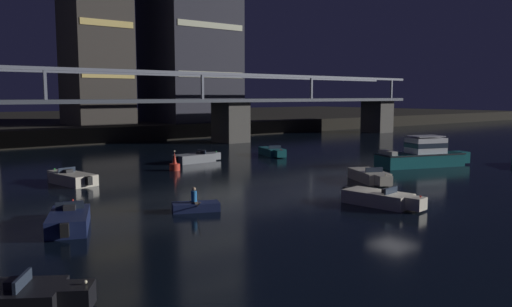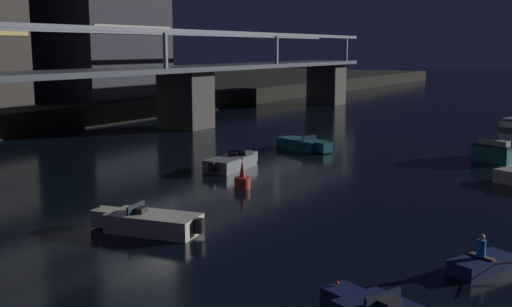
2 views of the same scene
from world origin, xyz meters
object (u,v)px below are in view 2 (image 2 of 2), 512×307
at_px(river_bridge, 56,93).
at_px(channel_buoy, 242,180).
at_px(speedboat_far_left, 304,144).
at_px(speedboat_mid_right, 232,162).
at_px(speedboat_far_center, 149,222).
at_px(dinghy_with_paddler, 482,263).

bearing_deg(river_bridge, channel_buoy, -100.49).
xyz_separation_m(speedboat_far_left, channel_buoy, (-13.70, -3.30, 0.06)).
distance_m(speedboat_mid_right, speedboat_far_center, 14.42).
bearing_deg(dinghy_with_paddler, river_bridge, 73.27).
relative_size(speedboat_far_center, channel_buoy, 2.97).
relative_size(river_bridge, speedboat_far_left, 19.62).
height_order(river_bridge, speedboat_mid_right, river_bridge).
relative_size(speedboat_mid_right, speedboat_far_left, 1.02).
height_order(river_bridge, channel_buoy, river_bridge).
xyz_separation_m(speedboat_far_center, dinghy_with_paddler, (2.64, -13.12, -0.14)).
bearing_deg(speedboat_far_center, river_bridge, 58.14).
bearing_deg(speedboat_mid_right, channel_buoy, -139.95).
bearing_deg(river_bridge, speedboat_far_left, -57.57).
relative_size(speedboat_mid_right, channel_buoy, 2.97).
bearing_deg(channel_buoy, speedboat_far_center, -172.18).
bearing_deg(speedboat_mid_right, river_bridge, 92.92).
distance_m(speedboat_mid_right, speedboat_far_left, 9.35).
relative_size(speedboat_mid_right, speedboat_far_center, 1.00).
distance_m(speedboat_far_left, channel_buoy, 14.09).
height_order(speedboat_mid_right, channel_buoy, channel_buoy).
xyz_separation_m(speedboat_mid_right, dinghy_with_paddler, (-10.91, -18.04, -0.14)).
distance_m(speedboat_mid_right, channel_buoy, 5.70).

